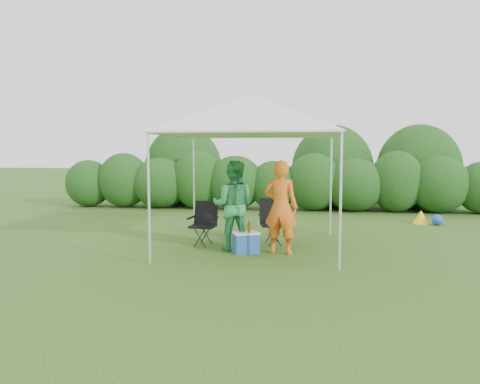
# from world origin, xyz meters

# --- Properties ---
(ground) EXTENTS (70.00, 70.00, 0.00)m
(ground) POSITION_xyz_m (0.00, 0.00, 0.00)
(ground) COLOR #3D621F
(hedge) EXTENTS (13.42, 1.53, 1.80)m
(hedge) POSITION_xyz_m (0.00, 6.00, 0.82)
(hedge) COLOR #204F18
(hedge) RESTS_ON ground
(canopy) EXTENTS (3.10, 3.10, 2.83)m
(canopy) POSITION_xyz_m (0.00, 0.50, 2.46)
(canopy) COLOR silver
(canopy) RESTS_ON ground
(chair_right) EXTENTS (0.62, 0.59, 0.88)m
(chair_right) POSITION_xyz_m (0.35, 0.89, 0.50)
(chair_right) COLOR black
(chair_right) RESTS_ON ground
(chair_left) EXTENTS (0.56, 0.51, 0.84)m
(chair_left) POSITION_xyz_m (-0.96, 0.60, 0.47)
(chair_left) COLOR black
(chair_left) RESTS_ON ground
(man) EXTENTS (0.67, 0.51, 1.65)m
(man) POSITION_xyz_m (0.54, 0.04, 0.83)
(man) COLOR orange
(man) RESTS_ON ground
(woman) EXTENTS (0.82, 0.65, 1.64)m
(woman) POSITION_xyz_m (-0.33, 0.22, 0.82)
(woman) COLOR #319552
(woman) RESTS_ON ground
(cooler) EXTENTS (0.54, 0.47, 0.37)m
(cooler) POSITION_xyz_m (-0.07, -0.01, 0.19)
(cooler) COLOR #2351A0
(cooler) RESTS_ON ground
(bottle) EXTENTS (0.06, 0.06, 0.22)m
(bottle) POSITION_xyz_m (-0.01, -0.05, 0.49)
(bottle) COLOR #592D0C
(bottle) RESTS_ON cooler
(lawn_toy) EXTENTS (0.66, 0.55, 0.33)m
(lawn_toy) POSITION_xyz_m (3.89, 3.81, 0.16)
(lawn_toy) COLOR yellow
(lawn_toy) RESTS_ON ground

